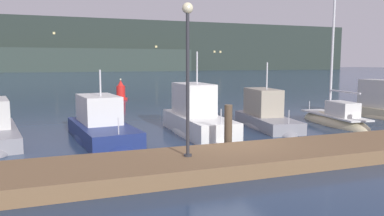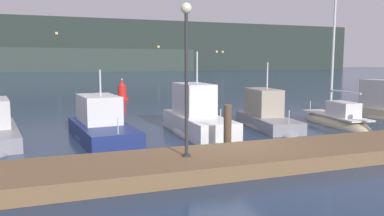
{
  "view_description": "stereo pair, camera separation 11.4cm",
  "coord_description": "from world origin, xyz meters",
  "px_view_note": "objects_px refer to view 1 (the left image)",
  "views": [
    {
      "loc": [
        -5.71,
        -11.8,
        3.23
      ],
      "look_at": [
        0.0,
        3.82,
        1.2
      ],
      "focal_mm": 35.0,
      "sensor_mm": 36.0,
      "label": 1
    },
    {
      "loc": [
        -5.61,
        -11.84,
        3.23
      ],
      "look_at": [
        0.0,
        3.82,
        1.2
      ],
      "focal_mm": 35.0,
      "sensor_mm": 36.0,
      "label": 2
    }
  ],
  "objects_px": {
    "sailboat_berth_7": "(335,122)",
    "channel_buoy": "(121,92)",
    "motorboat_berth_4": "(102,132)",
    "dock_lamppost": "(188,56)",
    "motorboat_berth_6": "(266,120)",
    "motorboat_berth_5": "(197,125)"
  },
  "relations": [
    {
      "from": "dock_lamppost",
      "to": "motorboat_berth_6",
      "type": "bearing_deg",
      "value": 43.59
    },
    {
      "from": "motorboat_berth_5",
      "to": "sailboat_berth_7",
      "type": "xyz_separation_m",
      "value": [
        7.75,
        -0.05,
        -0.26
      ]
    },
    {
      "from": "motorboat_berth_4",
      "to": "dock_lamppost",
      "type": "relative_size",
      "value": 1.38
    },
    {
      "from": "sailboat_berth_7",
      "to": "motorboat_berth_6",
      "type": "bearing_deg",
      "value": 171.0
    },
    {
      "from": "motorboat_berth_4",
      "to": "sailboat_berth_7",
      "type": "height_order",
      "value": "sailboat_berth_7"
    },
    {
      "from": "motorboat_berth_6",
      "to": "motorboat_berth_5",
      "type": "bearing_deg",
      "value": -172.01
    },
    {
      "from": "sailboat_berth_7",
      "to": "channel_buoy",
      "type": "distance_m",
      "value": 18.99
    },
    {
      "from": "sailboat_berth_7",
      "to": "dock_lamppost",
      "type": "distance_m",
      "value": 11.93
    },
    {
      "from": "motorboat_berth_5",
      "to": "motorboat_berth_6",
      "type": "xyz_separation_m",
      "value": [
        3.93,
        0.55,
        -0.05
      ]
    },
    {
      "from": "motorboat_berth_4",
      "to": "motorboat_berth_6",
      "type": "xyz_separation_m",
      "value": [
        8.17,
        0.36,
        0.05
      ]
    },
    {
      "from": "motorboat_berth_6",
      "to": "dock_lamppost",
      "type": "xyz_separation_m",
      "value": [
        -6.31,
        -6.0,
        3.05
      ]
    },
    {
      "from": "motorboat_berth_4",
      "to": "channel_buoy",
      "type": "relative_size",
      "value": 3.35
    },
    {
      "from": "sailboat_berth_7",
      "to": "channel_buoy",
      "type": "relative_size",
      "value": 4.07
    },
    {
      "from": "motorboat_berth_4",
      "to": "motorboat_berth_5",
      "type": "relative_size",
      "value": 1.02
    },
    {
      "from": "motorboat_berth_4",
      "to": "sailboat_berth_7",
      "type": "distance_m",
      "value": 11.99
    },
    {
      "from": "motorboat_berth_6",
      "to": "dock_lamppost",
      "type": "height_order",
      "value": "dock_lamppost"
    },
    {
      "from": "motorboat_berth_5",
      "to": "channel_buoy",
      "type": "distance_m",
      "value": 16.99
    },
    {
      "from": "motorboat_berth_5",
      "to": "dock_lamppost",
      "type": "distance_m",
      "value": 6.66
    },
    {
      "from": "sailboat_berth_7",
      "to": "dock_lamppost",
      "type": "height_order",
      "value": "sailboat_berth_7"
    },
    {
      "from": "motorboat_berth_4",
      "to": "dock_lamppost",
      "type": "xyz_separation_m",
      "value": [
        1.86,
        -5.64,
        3.1
      ]
    },
    {
      "from": "motorboat_berth_4",
      "to": "motorboat_berth_6",
      "type": "height_order",
      "value": "motorboat_berth_6"
    },
    {
      "from": "motorboat_berth_4",
      "to": "sailboat_berth_7",
      "type": "relative_size",
      "value": 0.82
    }
  ]
}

